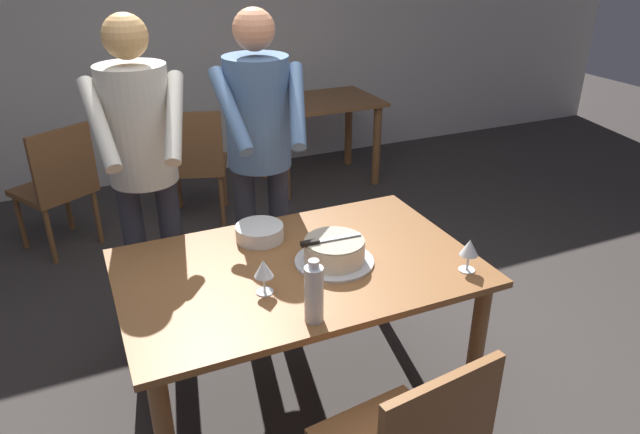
{
  "coord_description": "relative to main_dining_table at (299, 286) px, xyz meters",
  "views": [
    {
      "loc": [
        -0.79,
        -1.99,
        2.01
      ],
      "look_at": [
        0.15,
        0.11,
        0.9
      ],
      "focal_mm": 32.73,
      "sensor_mm": 36.0,
      "label": 1
    }
  ],
  "objects": [
    {
      "name": "ground_plane",
      "position": [
        0.0,
        0.0,
        -0.64
      ],
      "size": [
        14.0,
        14.0,
        0.0
      ],
      "primitive_type": "plane",
      "color": "#383330"
    },
    {
      "name": "back_wall",
      "position": [
        0.0,
        3.22,
        0.71
      ],
      "size": [
        10.0,
        0.12,
        2.7
      ],
      "primitive_type": "cube",
      "color": "silver",
      "rests_on": "ground_plane"
    },
    {
      "name": "main_dining_table",
      "position": [
        0.0,
        0.0,
        0.0
      ],
      "size": [
        1.49,
        0.95,
        0.75
      ],
      "color": "brown",
      "rests_on": "ground_plane"
    },
    {
      "name": "cake_on_platter",
      "position": [
        0.15,
        -0.04,
        0.16
      ],
      "size": [
        0.34,
        0.34,
        0.11
      ],
      "color": "silver",
      "rests_on": "main_dining_table"
    },
    {
      "name": "cake_knife",
      "position": [
        0.08,
        -0.04,
        0.22
      ],
      "size": [
        0.27,
        0.04,
        0.02
      ],
      "color": "silver",
      "rests_on": "cake_on_platter"
    },
    {
      "name": "plate_stack",
      "position": [
        -0.07,
        0.29,
        0.14
      ],
      "size": [
        0.22,
        0.22,
        0.07
      ],
      "color": "white",
      "rests_on": "main_dining_table"
    },
    {
      "name": "wine_glass_near",
      "position": [
        0.63,
        -0.33,
        0.21
      ],
      "size": [
        0.08,
        0.08,
        0.14
      ],
      "color": "silver",
      "rests_on": "main_dining_table"
    },
    {
      "name": "wine_glass_far",
      "position": [
        -0.2,
        -0.14,
        0.21
      ],
      "size": [
        0.08,
        0.08,
        0.14
      ],
      "color": "silver",
      "rests_on": "main_dining_table"
    },
    {
      "name": "water_bottle",
      "position": [
        -0.1,
        -0.39,
        0.22
      ],
      "size": [
        0.07,
        0.07,
        0.25
      ],
      "color": "silver",
      "rests_on": "main_dining_table"
    },
    {
      "name": "person_cutting_cake",
      "position": [
        0.07,
        0.69,
        0.43
      ],
      "size": [
        0.46,
        0.57,
        1.72
      ],
      "color": "#2D2D38",
      "rests_on": "ground_plane"
    },
    {
      "name": "person_standing_beside",
      "position": [
        -0.5,
        0.72,
        0.43
      ],
      "size": [
        0.47,
        0.56,
        1.72
      ],
      "color": "#2D2D38",
      "rests_on": "ground_plane"
    },
    {
      "name": "background_table",
      "position": [
        1.22,
        2.52,
        -0.06
      ],
      "size": [
        1.0,
        0.7,
        0.74
      ],
      "color": "brown",
      "rests_on": "ground_plane"
    },
    {
      "name": "background_chair_0",
      "position": [
        0.03,
        2.13,
        -0.15
      ],
      "size": [
        0.55,
        0.55,
        0.9
      ],
      "color": "brown",
      "rests_on": "ground_plane"
    },
    {
      "name": "background_chair_1",
      "position": [
        -0.93,
        2.06,
        -0.15
      ],
      "size": [
        0.6,
        0.6,
        0.9
      ],
      "color": "brown",
      "rests_on": "ground_plane"
    }
  ]
}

